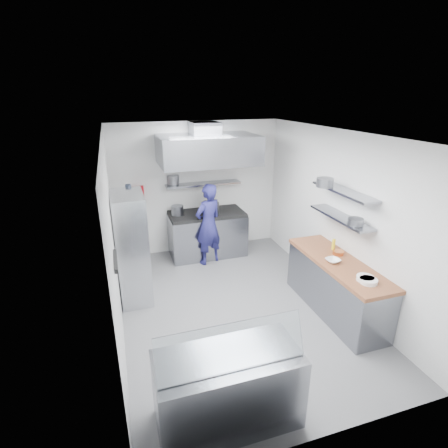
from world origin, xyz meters
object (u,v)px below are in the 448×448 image
object	(u,v)px
gas_range	(207,235)
wire_rack	(132,248)
chef	(208,225)
display_case	(228,389)

from	to	relation	value
gas_range	wire_rack	bearing A→B (deg)	-142.00
chef	display_case	size ratio (longest dim) A/B	1.12
gas_range	display_case	bearing A→B (deg)	-102.27
gas_range	chef	bearing A→B (deg)	-100.98
wire_rack	display_case	distance (m)	2.96
gas_range	chef	world-z (taller)	chef
chef	display_case	bearing A→B (deg)	54.06
gas_range	display_case	xyz separation A→B (m)	(-0.89, -4.10, -0.03)
wire_rack	display_case	size ratio (longest dim) A/B	1.23
gas_range	chef	distance (m)	0.57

